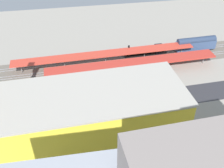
{
  "coord_description": "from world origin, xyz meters",
  "views": [
    {
      "loc": [
        17.53,
        65.77,
        53.69
      ],
      "look_at": [
        5.34,
        0.01,
        4.3
      ],
      "focal_mm": 43.23,
      "sensor_mm": 36.0,
      "label": 1
    }
  ],
  "objects": [
    {
      "name": "street_tree_0",
      "position": [
        13.91,
        -0.39,
        5.89
      ],
      "size": [
        5.74,
        5.74,
        8.78
      ],
      "color": "brown",
      "rests_on": "ground"
    },
    {
      "name": "rail_bed",
      "position": [
        0.0,
        -19.5,
        0.0
      ],
      "size": [
        99.96,
        16.47,
        0.01
      ],
      "primitive_type": "cube",
      "rotation": [
        0.0,
        0.0,
        0.03
      ],
      "color": "#665E54",
      "rests_on": "ground"
    },
    {
      "name": "street_tree_2",
      "position": [
        2.46,
        0.27,
        5.06
      ],
      "size": [
        6.0,
        6.0,
        8.08
      ],
      "color": "brown",
      "rests_on": "ground"
    },
    {
      "name": "track_rails",
      "position": [
        0.0,
        -19.5,
        0.18
      ],
      "size": [
        99.53,
        10.03,
        0.12
      ],
      "color": "#9E9EA8",
      "rests_on": "ground"
    },
    {
      "name": "locomotive",
      "position": [
        -12.25,
        -22.08,
        1.78
      ],
      "size": [
        16.81,
        3.16,
        4.95
      ],
      "color": "black",
      "rests_on": "ground"
    },
    {
      "name": "parked_car_3",
      "position": [
        7.79,
        7.96,
        0.81
      ],
      "size": [
        4.88,
        2.15,
        1.83
      ],
      "color": "black",
      "rests_on": "ground"
    },
    {
      "name": "parked_car_1",
      "position": [
        -7.92,
        7.81,
        0.74
      ],
      "size": [
        4.8,
        1.86,
        1.66
      ],
      "color": "black",
      "rests_on": "ground"
    },
    {
      "name": "parked_car_4",
      "position": [
        16.35,
        8.72,
        0.77
      ],
      "size": [
        4.72,
        2.2,
        1.75
      ],
      "color": "black",
      "rests_on": "ground"
    },
    {
      "name": "parked_car_0",
      "position": [
        -16.41,
        8.78,
        0.71
      ],
      "size": [
        4.43,
        2.13,
        1.59
      ],
      "color": "black",
      "rests_on": "ground"
    },
    {
      "name": "street_tree_1",
      "position": [
        29.1,
        -0.48,
        5.12
      ],
      "size": [
        5.23,
        5.23,
        7.75
      ],
      "color": "brown",
      "rests_on": "ground"
    },
    {
      "name": "traffic_light",
      "position": [
        -13.32,
        0.62,
        4.67
      ],
      "size": [
        0.5,
        0.36,
        7.1
      ],
      "color": "#333333",
      "rests_on": "ground"
    },
    {
      "name": "street_asphalt",
      "position": [
        0.0,
        4.99,
        0.0
      ],
      "size": [
        99.83,
        12.31,
        0.01
      ],
      "primitive_type": "cube",
      "rotation": [
        0.0,
        0.0,
        0.03
      ],
      "color": "#2D2D33",
      "rests_on": "ground"
    },
    {
      "name": "parked_car_2",
      "position": [
        -0.65,
        8.68,
        0.74
      ],
      "size": [
        4.51,
        1.88,
        1.67
      ],
      "color": "black",
      "rests_on": "ground"
    },
    {
      "name": "platform_canopy_near",
      "position": [
        -4.13,
        -11.39,
        4.02
      ],
      "size": [
        60.81,
        7.4,
        4.28
      ],
      "color": "#B73328",
      "rests_on": "ground"
    },
    {
      "name": "construction_roof_slab",
      "position": [
        14.92,
        22.11,
        18.87
      ],
      "size": [
        42.9,
        18.18,
        0.4
      ],
      "primitive_type": "cube",
      "rotation": [
        0.0,
        0.0,
        0.03
      ],
      "color": "#ADA89E",
      "rests_on": "construction_building"
    },
    {
      "name": "platform_canopy_far",
      "position": [
        4.21,
        -19.19,
        4.01
      ],
      "size": [
        67.41,
        7.13,
        4.2
      ],
      "color": "#C63D2D",
      "rests_on": "ground"
    },
    {
      "name": "box_truck_0",
      "position": [
        18.26,
        9.62,
        1.64
      ],
      "size": [
        8.61,
        2.68,
        3.31
      ],
      "color": "black",
      "rests_on": "ground"
    },
    {
      "name": "ground_plane",
      "position": [
        0.0,
        0.0,
        0.0
      ],
      "size": [
        159.33,
        159.33,
        0.0
      ],
      "primitive_type": "plane",
      "color": "gray",
      "rests_on": "ground"
    },
    {
      "name": "construction_building",
      "position": [
        14.92,
        22.11,
        9.33
      ],
      "size": [
        42.28,
        17.56,
        18.67
      ],
      "primitive_type": "cube",
      "rotation": [
        0.0,
        0.0,
        0.03
      ],
      "color": "yellow",
      "rests_on": "ground"
    },
    {
      "name": "passenger_coach",
      "position": [
        -32.69,
        -22.08,
        3.08
      ],
      "size": [
        16.45,
        3.37,
        5.84
      ],
      "color": "black",
      "rests_on": "ground"
    }
  ]
}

